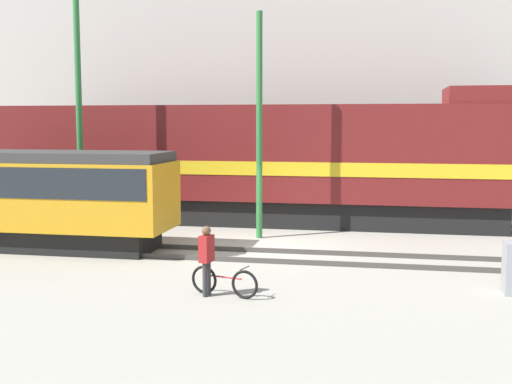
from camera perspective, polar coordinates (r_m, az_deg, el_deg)
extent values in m
plane|color=#9E998C|center=(20.14, 0.94, -4.96)|extent=(120.00, 120.00, 0.00)
cube|color=#47423D|center=(18.00, -0.30, -6.09)|extent=(60.00, 0.07, 0.14)
cube|color=#47423D|center=(19.38, 0.54, -5.19)|extent=(60.00, 0.07, 0.14)
cube|color=#47423D|center=(24.03, 2.63, -2.96)|extent=(60.00, 0.07, 0.14)
cube|color=#47423D|center=(25.44, 3.11, -2.45)|extent=(60.00, 0.07, 0.14)
cube|color=#B7B2A8|center=(31.68, 4.84, 12.49)|extent=(30.24, 6.00, 14.73)
cube|color=black|center=(24.88, -0.03, -1.63)|extent=(18.34, 2.55, 1.00)
cube|color=maroon|center=(24.67, -0.03, 3.59)|extent=(19.94, 3.00, 3.53)
cube|color=gold|center=(24.70, -0.03, 2.36)|extent=(19.54, 3.04, 0.50)
cube|color=maroon|center=(24.49, 20.02, 8.03)|extent=(3.00, 2.85, 0.60)
cube|color=black|center=(21.22, -19.54, -3.78)|extent=(8.01, 2.00, 0.70)
cube|color=orange|center=(21.04, -19.68, -0.13)|extent=(9.10, 2.50, 2.02)
cube|color=#1E2328|center=(21.00, -19.72, 1.12)|extent=(8.74, 2.54, 0.90)
cube|color=#333333|center=(20.95, -19.79, 3.02)|extent=(8.92, 2.38, 0.30)
torus|color=black|center=(14.37, -1.01, -8.23)|extent=(0.65, 0.23, 0.65)
torus|color=black|center=(14.85, -4.63, -7.77)|extent=(0.65, 0.23, 0.65)
cylinder|color=#B21E1E|center=(14.58, -2.85, -7.57)|extent=(0.86, 0.26, 0.04)
cylinder|color=#B21E1E|center=(14.74, -4.13, -7.29)|extent=(0.03, 0.03, 0.29)
cylinder|color=#262626|center=(14.28, -1.01, -6.77)|extent=(0.13, 0.43, 0.02)
cylinder|color=#333333|center=(14.71, -4.25, -7.64)|extent=(0.11, 0.11, 0.78)
cylinder|color=#333333|center=(14.57, -4.56, -7.77)|extent=(0.11, 0.11, 0.78)
cube|color=maroon|center=(14.49, -4.43, -5.04)|extent=(0.30, 0.40, 0.60)
sphere|color=brown|center=(14.41, -4.44, -3.45)|extent=(0.21, 0.21, 0.21)
cylinder|color=#2D7238|center=(23.55, -15.50, 8.57)|extent=(0.22, 0.22, 9.92)
cylinder|color=#2D7238|center=(21.45, 0.30, 5.85)|extent=(0.20, 0.20, 7.53)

